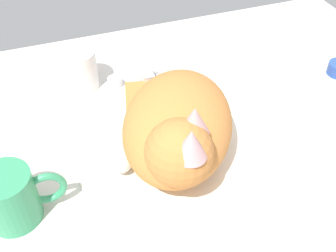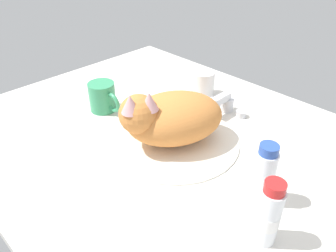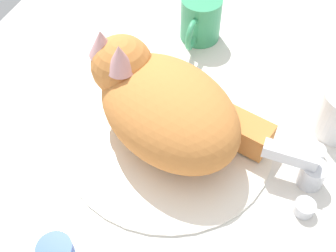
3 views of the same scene
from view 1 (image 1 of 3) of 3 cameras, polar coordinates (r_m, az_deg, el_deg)
name	(u,v)px [view 1 (image 1 of 3)]	position (r cm, az deg, el deg)	size (l,w,h in cm)	color
ground_plane	(177,162)	(66.23, 1.26, -5.05)	(110.00, 82.50, 3.00)	silver
sink_basin	(177,154)	(64.81, 1.29, -3.91)	(31.56, 31.56, 0.86)	white
faucet	(140,73)	(78.03, -3.93, 7.36)	(12.42, 9.16, 5.89)	silver
cat	(176,129)	(59.13, 1.11, -0.35)	(24.99, 29.28, 14.95)	#D17F3D
coffee_mug	(12,197)	(58.46, -21.02, -9.29)	(11.30, 7.32, 8.13)	#389966
rinse_cup	(78,69)	(78.33, -12.46, 7.74)	(7.06, 7.06, 7.69)	white
toothpaste_bottle	(329,100)	(70.54, 21.56, 3.36)	(4.21, 4.21, 13.17)	white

